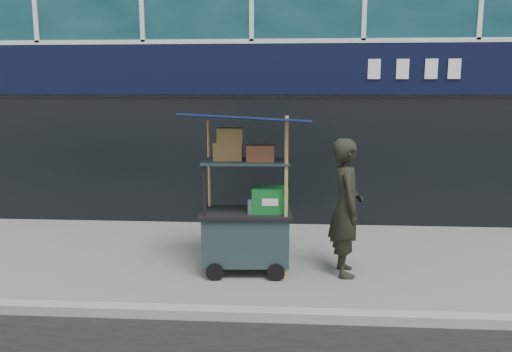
{
  "coord_description": "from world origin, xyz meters",
  "views": [
    {
      "loc": [
        0.69,
        -5.4,
        2.53
      ],
      "look_at": [
        0.26,
        1.2,
        1.39
      ],
      "focal_mm": 35.0,
      "sensor_mm": 36.0,
      "label": 1
    }
  ],
  "objects": [
    {
      "name": "ground",
      "position": [
        0.0,
        0.0,
        0.0
      ],
      "size": [
        80.0,
        80.0,
        0.0
      ],
      "primitive_type": "plane",
      "color": "slate",
      "rests_on": "ground"
    },
    {
      "name": "curb",
      "position": [
        0.0,
        -0.2,
        0.06
      ],
      "size": [
        80.0,
        0.18,
        0.12
      ],
      "primitive_type": "cube",
      "color": "#97978F",
      "rests_on": "ground"
    },
    {
      "name": "vendor_cart",
      "position": [
        0.13,
        1.3,
        0.79
      ],
      "size": [
        1.72,
        1.25,
        2.25
      ],
      "rotation": [
        0.0,
        0.0,
        0.05
      ],
      "color": "black",
      "rests_on": "ground"
    },
    {
      "name": "vendor_man",
      "position": [
        1.49,
        1.31,
        0.95
      ],
      "size": [
        0.49,
        0.72,
        1.89
      ],
      "primitive_type": "imported",
      "rotation": [
        0.0,
        0.0,
        1.63
      ],
      "color": "black",
      "rests_on": "ground"
    }
  ]
}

